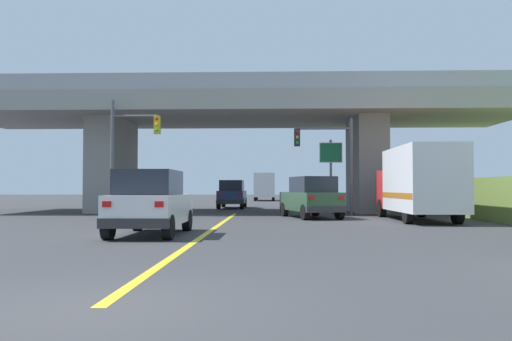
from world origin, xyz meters
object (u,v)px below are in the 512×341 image
at_px(highway_sign, 331,160).
at_px(traffic_signal_farside, 127,144).
at_px(suv_crossing, 311,197).
at_px(box_truck, 418,183).
at_px(sedan_oncoming, 232,194).
at_px(traffic_signal_nearside, 331,152).
at_px(suv_lead, 151,203).
at_px(semi_truck_distant, 265,186).

bearing_deg(highway_sign, traffic_signal_farside, -164.46).
distance_m(suv_crossing, box_truck, 5.12).
bearing_deg(sedan_oncoming, box_truck, -56.49).
xyz_separation_m(suv_crossing, sedan_oncoming, (-4.85, 12.25, 0.00)).
distance_m(box_truck, traffic_signal_nearside, 5.91).
height_order(suv_lead, traffic_signal_nearside, traffic_signal_nearside).
relative_size(traffic_signal_farside, highway_sign, 1.43).
bearing_deg(sedan_oncoming, traffic_signal_farside, -113.92).
xyz_separation_m(traffic_signal_farside, semi_truck_distant, (6.73, 32.67, -2.15)).
xyz_separation_m(traffic_signal_nearside, highway_sign, (0.23, 2.19, -0.32)).
distance_m(suv_lead, sedan_oncoming, 21.69).
height_order(suv_crossing, sedan_oncoming, same).
height_order(box_truck, traffic_signal_nearside, traffic_signal_nearside).
distance_m(traffic_signal_nearside, semi_truck_distant, 32.10).
bearing_deg(box_truck, highway_sign, 115.04).
bearing_deg(traffic_signal_farside, sedan_oncoming, 66.08).
relative_size(suv_crossing, traffic_signal_farside, 0.78).
bearing_deg(suv_lead, highway_sign, 63.03).
bearing_deg(sedan_oncoming, suv_lead, -92.24).
relative_size(traffic_signal_nearside, semi_truck_distant, 0.78).
relative_size(suv_crossing, traffic_signal_nearside, 0.91).
relative_size(suv_lead, traffic_signal_farside, 0.72).
bearing_deg(suv_lead, box_truck, 35.48).
relative_size(box_truck, traffic_signal_nearside, 1.43).
relative_size(suv_crossing, sedan_oncoming, 1.00).
relative_size(suv_lead, suv_crossing, 0.92).
relative_size(traffic_signal_nearside, highway_sign, 1.23).
bearing_deg(suv_crossing, traffic_signal_farside, 155.11).
bearing_deg(highway_sign, suv_crossing, -107.59).
bearing_deg(suv_lead, semi_truck_distant, 86.27).
xyz_separation_m(suv_lead, highway_sign, (7.18, 14.10, 2.05)).
bearing_deg(traffic_signal_farside, box_truck, -14.48).
relative_size(suv_lead, sedan_oncoming, 0.91).
distance_m(suv_crossing, traffic_signal_farside, 10.09).
distance_m(traffic_signal_farside, semi_truck_distant, 33.43).
relative_size(sedan_oncoming, traffic_signal_nearside, 0.91).
bearing_deg(traffic_signal_farside, suv_crossing, -9.52).
bearing_deg(highway_sign, suv_lead, -116.97).
distance_m(suv_crossing, highway_sign, 5.32).
height_order(box_truck, sedan_oncoming, box_truck).
xyz_separation_m(suv_crossing, traffic_signal_farside, (-9.57, 1.61, 2.78)).
height_order(sedan_oncoming, traffic_signal_nearside, traffic_signal_nearside).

